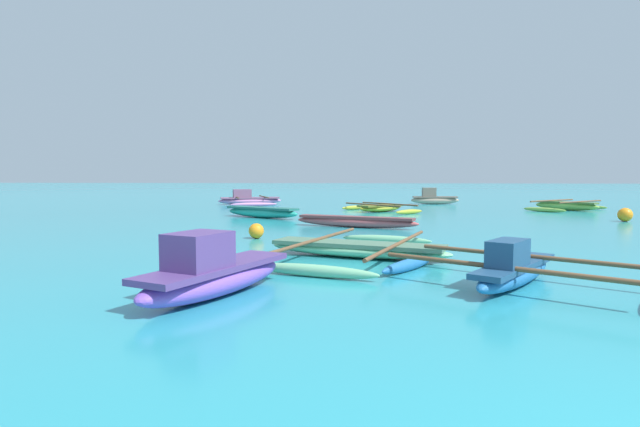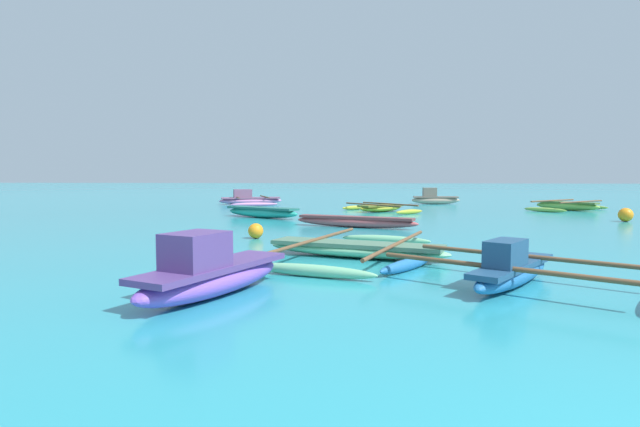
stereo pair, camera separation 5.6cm
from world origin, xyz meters
name	(u,v)px [view 2 (the right image)]	position (x,y,z in m)	size (l,w,h in m)	color
moored_boat_0	(262,212)	(-7.09, 17.49, 0.23)	(3.36, 2.32, 0.41)	teal
moored_boat_1	(249,199)	(-9.83, 26.44, 0.29)	(3.62, 4.23, 0.87)	#CF7CB6
moored_boat_2	(356,249)	(-3.15, 8.37, 0.16)	(3.78, 4.91, 0.35)	#79C290
moored_boat_3	(435,198)	(0.73, 27.86, 0.33)	(2.77, 0.66, 0.95)	tan
moored_boat_4	(211,273)	(-4.96, 4.94, 0.31)	(1.65, 2.82, 0.88)	#8251C6
moored_boat_5	(355,221)	(-3.37, 14.16, 0.20)	(3.97, 1.74, 0.35)	#B65053
moored_boat_6	(512,271)	(-0.81, 5.98, 0.23)	(4.01, 3.41, 0.70)	#2369AB
moored_boat_7	(567,206)	(6.30, 23.16, 0.22)	(4.29, 4.12, 0.47)	#85B84B
moored_boat_8	(381,208)	(-2.46, 21.27, 0.18)	(3.69, 3.83, 0.37)	#A8AA2D
mooring_buoy_0	(626,215)	(6.06, 17.15, 0.24)	(0.49, 0.49, 0.49)	orange
mooring_buoy_1	(256,231)	(-5.81, 11.07, 0.20)	(0.39, 0.39, 0.39)	orange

